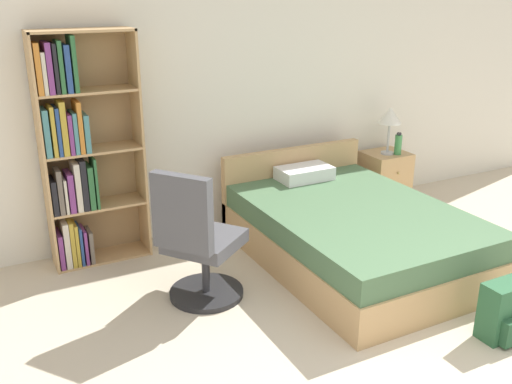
{
  "coord_description": "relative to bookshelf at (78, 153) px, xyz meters",
  "views": [
    {
      "loc": [
        -2.29,
        -1.5,
        2.19
      ],
      "look_at": [
        -0.49,
        1.98,
        0.77
      ],
      "focal_mm": 40.0,
      "sensor_mm": 36.0,
      "label": 1
    }
  ],
  "objects": [
    {
      "name": "backpack_green",
      "position": [
        2.18,
        -2.39,
        -0.75
      ],
      "size": [
        0.32,
        0.23,
        0.39
      ],
      "color": "#2D603D",
      "rests_on": "ground_plane"
    },
    {
      "name": "water_bottle",
      "position": [
        3.15,
        -0.15,
        -0.28
      ],
      "size": [
        0.07,
        0.07,
        0.23
      ],
      "color": "#3F8C4C",
      "rests_on": "nightstand"
    },
    {
      "name": "table_lamp",
      "position": [
        3.07,
        -0.09,
        -0.01
      ],
      "size": [
        0.24,
        0.24,
        0.49
      ],
      "color": "#B2B2B7",
      "rests_on": "nightstand"
    },
    {
      "name": "bed",
      "position": [
        1.97,
        -0.98,
        -0.69
      ],
      "size": [
        1.47,
        2.09,
        0.74
      ],
      "color": "tan",
      "rests_on": "ground_plane"
    },
    {
      "name": "wall_back",
      "position": [
        1.55,
        0.22,
        0.36
      ],
      "size": [
        9.0,
        0.06,
        2.6
      ],
      "color": "silver",
      "rests_on": "ground_plane"
    },
    {
      "name": "office_chair",
      "position": [
        0.58,
        -1.05,
        -0.49
      ],
      "size": [
        0.72,
        0.7,
        1.03
      ],
      "color": "#232326",
      "rests_on": "ground_plane"
    },
    {
      "name": "nightstand",
      "position": [
        3.09,
        -0.05,
        -0.67
      ],
      "size": [
        0.44,
        0.42,
        0.55
      ],
      "color": "tan",
      "rests_on": "ground_plane"
    },
    {
      "name": "bookshelf",
      "position": [
        0.0,
        0.0,
        0.0
      ],
      "size": [
        0.78,
        0.31,
        1.89
      ],
      "color": "tan",
      "rests_on": "ground_plane"
    }
  ]
}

